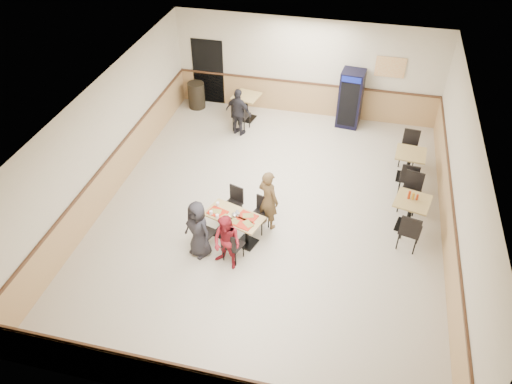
% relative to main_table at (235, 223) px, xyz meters
% --- Properties ---
extents(ground, '(10.00, 10.00, 0.00)m').
position_rel_main_table_xyz_m(ground, '(0.60, 1.03, -0.45)').
color(ground, beige).
rests_on(ground, ground).
extents(room_shell, '(10.00, 10.00, 10.00)m').
position_rel_main_table_xyz_m(room_shell, '(2.38, 3.57, 0.12)').
color(room_shell, silver).
rests_on(room_shell, ground).
extents(main_table, '(1.41, 0.99, 0.68)m').
position_rel_main_table_xyz_m(main_table, '(0.00, 0.00, 0.00)').
color(main_table, black).
rests_on(main_table, ground).
extents(main_chairs, '(1.53, 1.77, 0.87)m').
position_rel_main_table_xyz_m(main_chairs, '(-0.04, 0.01, -0.02)').
color(main_chairs, black).
rests_on(main_chairs, ground).
extents(diner_woman_left, '(0.81, 0.71, 1.39)m').
position_rel_main_table_xyz_m(diner_woman_left, '(-0.62, -0.61, 0.24)').
color(diner_woman_left, black).
rests_on(diner_woman_left, ground).
extents(diner_woman_right, '(0.79, 0.71, 1.33)m').
position_rel_main_table_xyz_m(diner_woman_right, '(0.07, -0.83, 0.21)').
color(diner_woman_right, maroon).
rests_on(diner_woman_right, ground).
extents(diner_man_opposite, '(0.66, 0.59, 1.52)m').
position_rel_main_table_xyz_m(diner_man_opposite, '(0.62, 0.61, 0.31)').
color(diner_man_opposite, brown).
rests_on(diner_man_opposite, ground).
extents(lone_diner, '(0.91, 0.60, 1.44)m').
position_rel_main_table_xyz_m(lone_diner, '(-1.06, 4.32, 0.27)').
color(lone_diner, black).
rests_on(lone_diner, ground).
extents(tabletop_clutter, '(1.16, 0.71, 0.12)m').
position_rel_main_table_xyz_m(tabletop_clutter, '(-0.00, -0.06, 0.25)').
color(tabletop_clutter, '#B51F0C').
rests_on(tabletop_clutter, main_table).
extents(side_table_near, '(0.90, 0.90, 0.81)m').
position_rel_main_table_xyz_m(side_table_near, '(3.79, 1.28, 0.08)').
color(side_table_near, black).
rests_on(side_table_near, ground).
extents(side_table_near_chair_south, '(0.57, 0.57, 1.02)m').
position_rel_main_table_xyz_m(side_table_near_chair_south, '(3.79, 0.64, 0.06)').
color(side_table_near_chair_south, black).
rests_on(side_table_near_chair_south, ground).
extents(side_table_near_chair_north, '(0.57, 0.57, 1.02)m').
position_rel_main_table_xyz_m(side_table_near_chair_north, '(3.79, 1.93, 0.06)').
color(side_table_near_chair_north, black).
rests_on(side_table_near_chair_north, ground).
extents(side_table_far, '(0.80, 0.80, 0.79)m').
position_rel_main_table_xyz_m(side_table_far, '(3.76, 3.23, 0.07)').
color(side_table_far, black).
rests_on(side_table_far, ground).
extents(side_table_far_chair_south, '(0.51, 0.51, 1.01)m').
position_rel_main_table_xyz_m(side_table_far_chair_south, '(3.76, 2.59, 0.05)').
color(side_table_far_chair_south, black).
rests_on(side_table_far_chair_south, ground).
extents(side_table_far_chair_north, '(0.51, 0.51, 1.01)m').
position_rel_main_table_xyz_m(side_table_far_chair_north, '(3.76, 3.87, 0.05)').
color(side_table_far_chair_north, black).
rests_on(side_table_far_chair_north, ground).
extents(condiment_caddy, '(0.23, 0.06, 0.20)m').
position_rel_main_table_xyz_m(condiment_caddy, '(3.76, 1.33, 0.44)').
color(condiment_caddy, '#A42B0B').
rests_on(condiment_caddy, side_table_near).
extents(back_table, '(0.87, 0.87, 0.80)m').
position_rel_main_table_xyz_m(back_table, '(-1.06, 5.23, 0.08)').
color(back_table, black).
rests_on(back_table, ground).
extents(back_table_chair_lone, '(0.55, 0.55, 1.01)m').
position_rel_main_table_xyz_m(back_table_chair_lone, '(-1.06, 4.59, 0.05)').
color(back_table_chair_lone, black).
rests_on(back_table_chair_lone, ground).
extents(pepsi_cooler, '(0.72, 0.72, 1.73)m').
position_rel_main_table_xyz_m(pepsi_cooler, '(2.01, 5.62, 0.41)').
color(pepsi_cooler, black).
rests_on(pepsi_cooler, ground).
extents(trash_bin, '(0.53, 0.53, 0.83)m').
position_rel_main_table_xyz_m(trash_bin, '(-2.79, 5.58, -0.04)').
color(trash_bin, black).
rests_on(trash_bin, ground).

